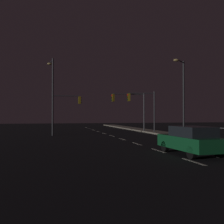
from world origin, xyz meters
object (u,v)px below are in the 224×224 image
object	(u,v)px
traffic_light_far_right	(66,105)
street_lamp_mid_block	(182,90)
traffic_light_mid_right	(130,103)
street_lamp_corner	(52,90)
car	(191,140)
traffic_light_far_left	(142,103)

from	to	relation	value
traffic_light_far_right	street_lamp_mid_block	distance (m)	14.67
traffic_light_mid_right	street_lamp_corner	bearing A→B (deg)	-162.21
traffic_light_mid_right	street_lamp_mid_block	distance (m)	9.46
street_lamp_mid_block	traffic_light_far_right	bearing A→B (deg)	138.07
car	traffic_light_mid_right	distance (m)	20.09
car	street_lamp_mid_block	xyz separation A→B (m)	(5.37, 10.64, 3.87)
traffic_light_far_right	street_lamp_mid_block	xyz separation A→B (m)	(10.88, -9.77, 1.22)
traffic_light_far_right	street_lamp_corner	size ratio (longest dim) A/B	0.58
car	street_lamp_corner	distance (m)	18.48
traffic_light_mid_right	street_lamp_mid_block	size ratio (longest dim) A/B	0.68
street_lamp_mid_block	traffic_light_mid_right	bearing A→B (deg)	106.36
street_lamp_mid_block	street_lamp_corner	world-z (taller)	street_lamp_corner
car	traffic_light_far_left	distance (m)	18.10
street_lamp_corner	traffic_light_far_right	bearing A→B (deg)	66.13
traffic_light_far_left	traffic_light_mid_right	world-z (taller)	traffic_light_mid_right
traffic_light_far_left	street_lamp_mid_block	xyz separation A→B (m)	(1.71, -6.85, 0.99)
traffic_light_far_right	street_lamp_mid_block	bearing A→B (deg)	-41.93
traffic_light_far_left	traffic_light_far_right	bearing A→B (deg)	162.34
traffic_light_mid_right	street_lamp_mid_block	bearing A→B (deg)	-73.64
car	street_lamp_corner	bearing A→B (deg)	113.71
traffic_light_far_right	traffic_light_mid_right	distance (m)	8.26
car	traffic_light_far_right	bearing A→B (deg)	105.09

